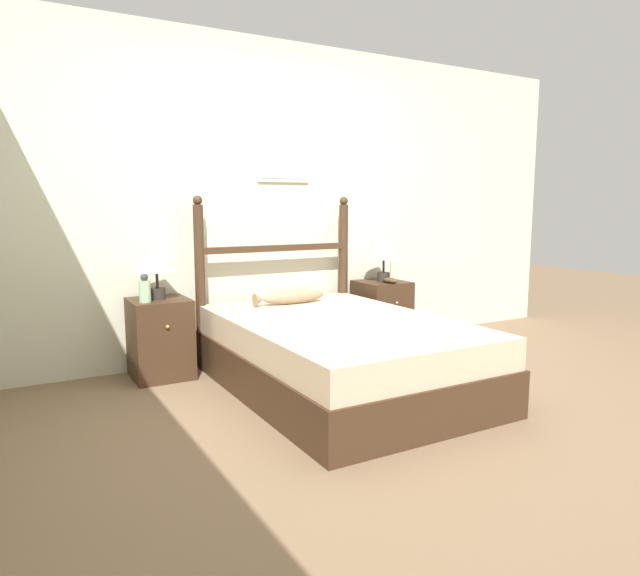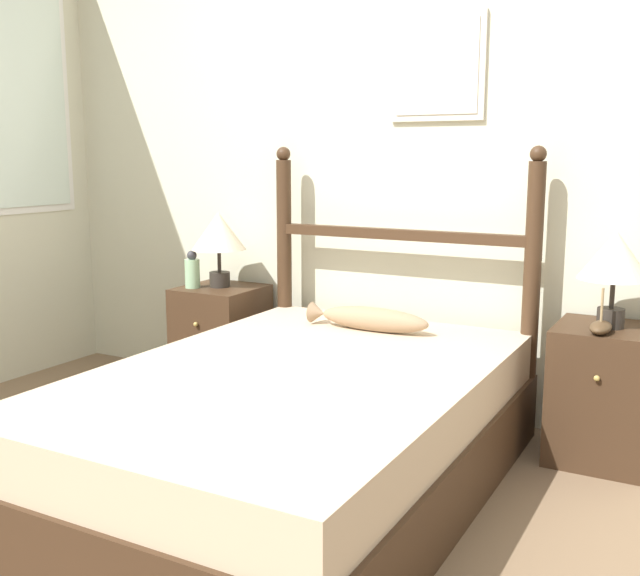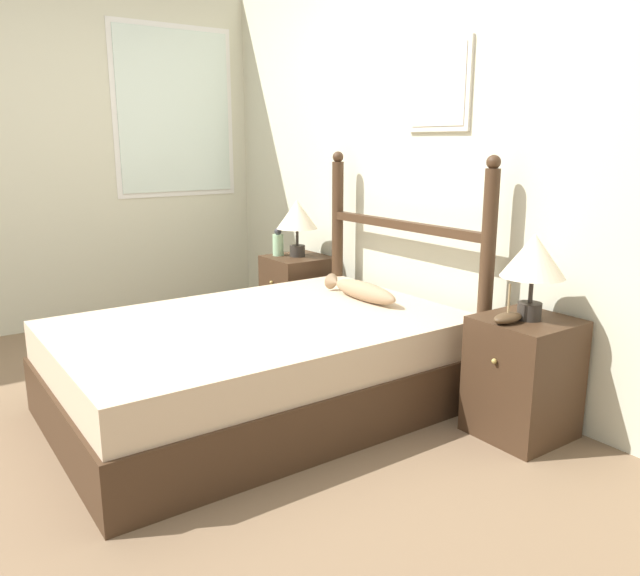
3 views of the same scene
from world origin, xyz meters
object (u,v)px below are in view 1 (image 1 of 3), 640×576
Objects in this scene: table_lamp_left at (156,259)px; bed at (339,355)px; fish_pillow at (290,297)px; nightstand_right at (382,313)px; model_boat at (390,280)px; nightstand_left at (160,338)px; table_lamp_right at (384,249)px; bottle at (145,290)px.

bed is at bearing -41.72° from table_lamp_left.
table_lamp_left is 0.68× the size of fish_pillow.
nightstand_right is 0.34m from model_boat.
nightstand_left is 1.96m from nightstand_right.
table_lamp_right is 0.68× the size of fish_pillow.
model_boat is 0.31× the size of fish_pillow.
bottle is at bearing 178.82° from model_boat.
fish_pillow is at bearing -5.01° from bottle.
table_lamp_left is at bearing 138.28° from bed.
table_lamp_right reaches higher than bed.
nightstand_left is 1.01m from fish_pillow.
table_lamp_right is (0.99, 0.87, 0.62)m from bed.
bottle is at bearing -139.38° from table_lamp_left.
nightstand_left is at bearing 169.14° from fish_pillow.
table_lamp_left is at bearing 179.75° from table_lamp_right.
table_lamp_left is 0.24m from bottle.
table_lamp_right is 2.00× the size of bottle.
table_lamp_right reaches higher than fish_pillow.
model_boat is 0.99m from fish_pillow.
table_lamp_left is 1.00× the size of table_lamp_right.
table_lamp_right reaches higher than nightstand_left.
bottle is at bearing -177.51° from nightstand_right.
table_lamp_left reaches higher than nightstand_right.
table_lamp_right is 0.29m from model_boat.
table_lamp_left is 1.97m from table_lamp_right.
nightstand_right is (1.96, 0.00, 0.00)m from nightstand_left.
table_lamp_left is at bearing 169.00° from fish_pillow.
model_boat is at bearing -1.18° from bottle.
fish_pillow reaches higher than bed.
nightstand_right reaches higher than bed.
fish_pillow is (0.96, -0.19, -0.32)m from table_lamp_left.
nightstand_right is 2.04m from table_lamp_left.
table_lamp_left is at bearing 40.62° from bottle.
bed is 10.16× the size of bottle.
bed is 11.13× the size of model_boat.
bed is at bearing -138.25° from nightstand_right.
bed is at bearing -35.65° from bottle.
bottle is at bearing 174.99° from fish_pillow.
bed is at bearing -142.58° from model_boat.
model_boat is at bearing 37.42° from bed.
fish_pillow is (-0.02, 0.69, 0.30)m from bed.
nightstand_left is at bearing 179.85° from table_lamp_right.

